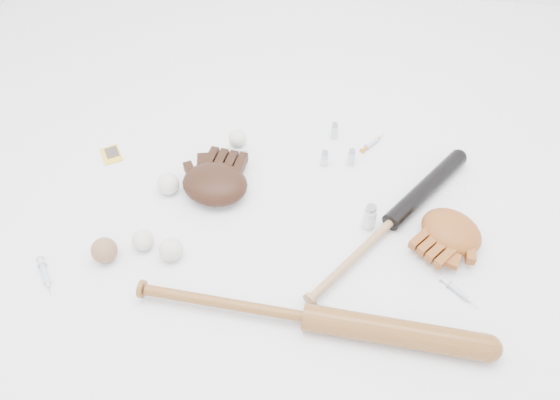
# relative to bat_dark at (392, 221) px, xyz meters

# --- Properties ---
(bat_dark) EXTENTS (0.56, 0.69, 0.06)m
(bat_dark) POSITION_rel_bat_dark_xyz_m (0.00, 0.00, 0.00)
(bat_dark) COLOR black
(bat_dark) RESTS_ON ground
(bat_wood) EXTENTS (1.01, 0.17, 0.07)m
(bat_wood) POSITION_rel_bat_dark_xyz_m (-0.24, -0.36, 0.01)
(bat_wood) COLOR brown
(bat_wood) RESTS_ON ground
(glove_dark) EXTENTS (0.30, 0.30, 0.09)m
(glove_dark) POSITION_rel_bat_dark_xyz_m (-0.57, 0.09, 0.02)
(glove_dark) COLOR black
(glove_dark) RESTS_ON ground
(glove_tan) EXTENTS (0.32, 0.32, 0.08)m
(glove_tan) POSITION_rel_bat_dark_xyz_m (0.18, -0.03, 0.01)
(glove_tan) COLOR brown
(glove_tan) RESTS_ON ground
(trading_card) EXTENTS (0.10, 0.11, 0.00)m
(trading_card) POSITION_rel_bat_dark_xyz_m (-0.98, 0.23, -0.03)
(trading_card) COLOR gold
(trading_card) RESTS_ON ground
(pedestal) EXTENTS (0.07, 0.07, 0.04)m
(pedestal) POSITION_rel_bat_dark_xyz_m (-0.53, 0.29, -0.01)
(pedestal) COLOR white
(pedestal) RESTS_ON ground
(baseball_on_pedestal) EXTENTS (0.06, 0.06, 0.06)m
(baseball_on_pedestal) POSITION_rel_bat_dark_xyz_m (-0.53, 0.29, 0.04)
(baseball_on_pedestal) COLOR silver
(baseball_on_pedestal) RESTS_ON pedestal
(baseball_left) EXTENTS (0.07, 0.07, 0.07)m
(baseball_left) POSITION_rel_bat_dark_xyz_m (-0.75, -0.15, 0.00)
(baseball_left) COLOR silver
(baseball_left) RESTS_ON ground
(baseball_upper) EXTENTS (0.07, 0.07, 0.07)m
(baseball_upper) POSITION_rel_bat_dark_xyz_m (-0.73, 0.08, 0.01)
(baseball_upper) COLOR silver
(baseball_upper) RESTS_ON ground
(baseball_mid) EXTENTS (0.07, 0.07, 0.07)m
(baseball_mid) POSITION_rel_bat_dark_xyz_m (-0.66, -0.18, 0.01)
(baseball_mid) COLOR silver
(baseball_mid) RESTS_ON ground
(baseball_aged) EXTENTS (0.08, 0.08, 0.08)m
(baseball_aged) POSITION_rel_bat_dark_xyz_m (-0.86, -0.20, 0.01)
(baseball_aged) COLOR #8C6243
(baseball_aged) RESTS_ON ground
(syringe_0) EXTENTS (0.11, 0.15, 0.02)m
(syringe_0) POSITION_rel_bat_dark_xyz_m (-1.02, -0.28, -0.02)
(syringe_0) COLOR #ADBCC6
(syringe_0) RESTS_ON ground
(syringe_1) EXTENTS (0.15, 0.08, 0.02)m
(syringe_1) POSITION_rel_bat_dark_xyz_m (-0.20, -0.31, -0.02)
(syringe_1) COLOR #ADBCC6
(syringe_1) RESTS_ON ground
(syringe_2) EXTENTS (0.11, 0.12, 0.02)m
(syringe_2) POSITION_rel_bat_dark_xyz_m (-0.05, 0.38, -0.02)
(syringe_2) COLOR #ADBCC6
(syringe_2) RESTS_ON ground
(syringe_3) EXTENTS (0.12, 0.12, 0.02)m
(syringe_3) POSITION_rel_bat_dark_xyz_m (0.18, -0.22, -0.02)
(syringe_3) COLOR #ADBCC6
(syringe_3) RESTS_ON ground
(vial_0) EXTENTS (0.02, 0.02, 0.07)m
(vial_0) POSITION_rel_bat_dark_xyz_m (-0.22, 0.26, 0.00)
(vial_0) COLOR silver
(vial_0) RESTS_ON ground
(vial_1) EXTENTS (0.03, 0.03, 0.07)m
(vial_1) POSITION_rel_bat_dark_xyz_m (-0.19, 0.40, 0.00)
(vial_1) COLOR silver
(vial_1) RESTS_ON ground
(vial_2) EXTENTS (0.03, 0.03, 0.07)m
(vial_2) POSITION_rel_bat_dark_xyz_m (-0.13, 0.27, 0.00)
(vial_2) COLOR silver
(vial_2) RESTS_ON ground
(vial_3) EXTENTS (0.04, 0.04, 0.10)m
(vial_3) POSITION_rel_bat_dark_xyz_m (-0.07, -0.00, 0.02)
(vial_3) COLOR silver
(vial_3) RESTS_ON ground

